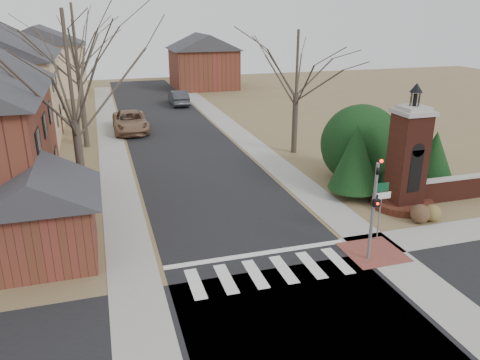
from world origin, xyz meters
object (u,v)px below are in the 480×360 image
object	(u,v)px
traffic_signal_pole	(374,202)
brick_gate_monument	(406,168)
distant_car	(179,98)
pickup_truck	(130,122)
sign_post	(381,200)

from	to	relation	value
traffic_signal_pole	brick_gate_monument	size ratio (longest dim) A/B	0.69
distant_car	pickup_truck	bearing A→B (deg)	61.33
pickup_truck	traffic_signal_pole	bearing A→B (deg)	-72.83
traffic_signal_pole	pickup_truck	bearing A→B (deg)	106.91
traffic_signal_pole	sign_post	xyz separation A→B (m)	(1.29, 1.41, -0.64)
sign_post	brick_gate_monument	size ratio (longest dim) A/B	0.42
sign_post	brick_gate_monument	distance (m)	4.55
sign_post	distant_car	size ratio (longest dim) A/B	0.56
sign_post	pickup_truck	world-z (taller)	sign_post
traffic_signal_pole	sign_post	bearing A→B (deg)	47.57
distant_car	brick_gate_monument	bearing A→B (deg)	102.07
sign_post	pickup_truck	distance (m)	25.57
sign_post	traffic_signal_pole	bearing A→B (deg)	-132.43
brick_gate_monument	distant_car	xyz separation A→B (m)	(-6.39, 31.60, -1.35)
traffic_signal_pole	brick_gate_monument	world-z (taller)	brick_gate_monument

